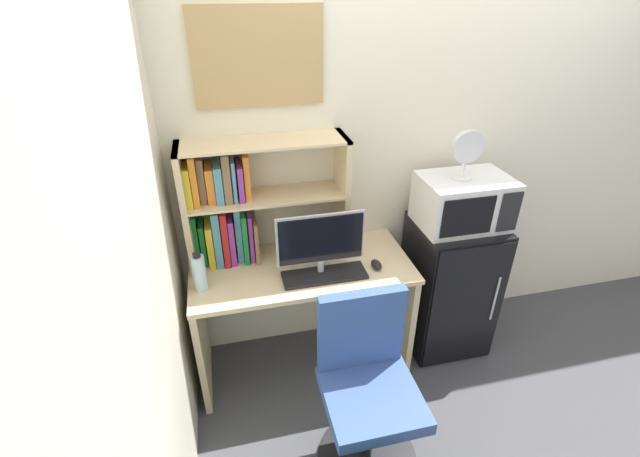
{
  "coord_description": "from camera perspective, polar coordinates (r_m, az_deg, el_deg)",
  "views": [
    {
      "loc": [
        -1.3,
        -2.31,
        2.19
      ],
      "look_at": [
        -0.83,
        -0.31,
        1.01
      ],
      "focal_mm": 24.8,
      "sensor_mm": 36.0,
      "label": 1
    }
  ],
  "objects": [
    {
      "name": "microwave",
      "position": [
        2.69,
        18.01,
        3.32
      ],
      "size": [
        0.51,
        0.36,
        0.3
      ],
      "color": "silver",
      "rests_on": "mini_fridge"
    },
    {
      "name": "keyboard",
      "position": [
        2.42,
        0.57,
        -6.04
      ],
      "size": [
        0.46,
        0.15,
        0.02
      ],
      "primitive_type": "cube",
      "color": "black",
      "rests_on": "desk"
    },
    {
      "name": "wall_back",
      "position": [
        3.02,
        22.08,
        10.55
      ],
      "size": [
        6.4,
        0.04,
        2.6
      ],
      "primitive_type": "cube",
      "color": "silver",
      "rests_on": "ground_plane"
    },
    {
      "name": "hutch_bookshelf",
      "position": [
        2.45,
        -10.43,
        3.12
      ],
      "size": [
        0.89,
        0.26,
        0.7
      ],
      "color": "beige",
      "rests_on": "desk"
    },
    {
      "name": "wall_left",
      "position": [
        1.19,
        -25.92,
        -22.98
      ],
      "size": [
        0.04,
        4.4,
        2.6
      ],
      "primitive_type": "cube",
      "color": "silver",
      "rests_on": "ground_plane"
    },
    {
      "name": "desk_fan",
      "position": [
        2.55,
        18.41,
        9.43
      ],
      "size": [
        0.18,
        0.11,
        0.28
      ],
      "color": "silver",
      "rests_on": "microwave"
    },
    {
      "name": "monitor",
      "position": [
        2.34,
        0.09,
        -1.9
      ],
      "size": [
        0.48,
        0.19,
        0.37
      ],
      "color": "#B7B7BC",
      "rests_on": "desk"
    },
    {
      "name": "water_bottle",
      "position": [
        2.37,
        -15.31,
        -5.51
      ],
      "size": [
        0.07,
        0.07,
        0.22
      ],
      "color": "silver",
      "rests_on": "desk"
    },
    {
      "name": "desk_chair",
      "position": [
        2.31,
        6.08,
        -20.76
      ],
      "size": [
        0.51,
        0.51,
        0.94
      ],
      "color": "black",
      "rests_on": "ground_plane"
    },
    {
      "name": "mini_fridge",
      "position": [
        2.99,
        16.25,
        -7.02
      ],
      "size": [
        0.5,
        0.49,
        0.91
      ],
      "color": "black",
      "rests_on": "ground_plane"
    },
    {
      "name": "wall_corkboard",
      "position": [
        2.34,
        -7.99,
        21.03
      ],
      "size": [
        0.65,
        0.02,
        0.47
      ],
      "primitive_type": "cube",
      "color": "tan"
    },
    {
      "name": "computer_mouse",
      "position": [
        2.51,
        7.28,
        -4.64
      ],
      "size": [
        0.05,
        0.1,
        0.04
      ],
      "primitive_type": "ellipsoid",
      "color": "black",
      "rests_on": "desk"
    },
    {
      "name": "desk",
      "position": [
        2.65,
        -2.27,
        -9.04
      ],
      "size": [
        1.25,
        0.57,
        0.76
      ],
      "color": "beige",
      "rests_on": "ground_plane"
    }
  ]
}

